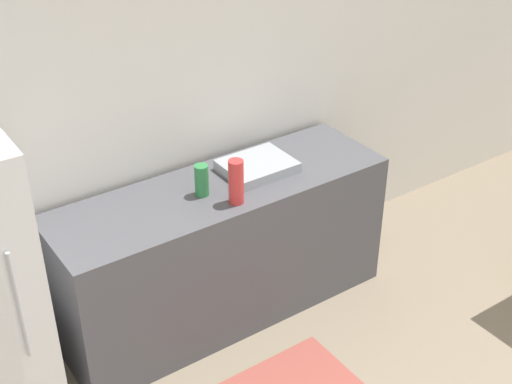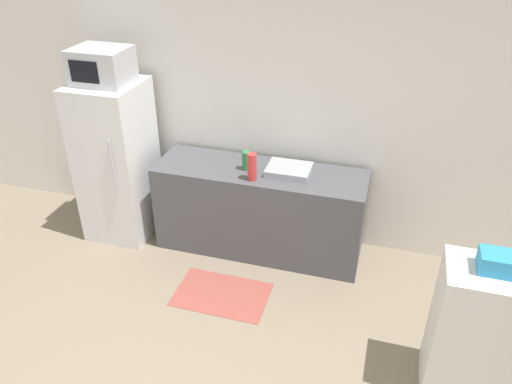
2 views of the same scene
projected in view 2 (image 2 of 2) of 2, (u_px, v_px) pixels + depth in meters
wall_back at (256, 111)px, 4.73m from camera, size 8.00×0.06×2.60m
refrigerator at (117, 161)px, 4.92m from camera, size 0.63×0.67×1.60m
microwave at (102, 66)px, 4.43m from camera, size 0.49×0.41×0.32m
counter at (260, 210)px, 4.82m from camera, size 1.98×0.60×0.87m
sink_basin at (289, 170)px, 4.55m from camera, size 0.40×0.32×0.06m
bottle_tall at (252, 167)px, 4.39m from camera, size 0.08×0.08×0.25m
bottle_short at (246, 160)px, 4.58m from camera, size 0.08×0.08×0.18m
shelf_cabinet at (487, 335)px, 3.32m from camera, size 0.72×0.43×1.05m
basket at (501, 263)px, 3.04m from camera, size 0.26×0.18×0.13m
kitchen_rug at (222, 294)px, 4.43m from camera, size 0.82×0.53×0.01m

